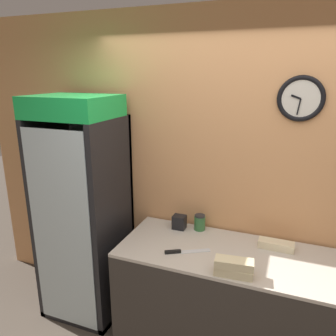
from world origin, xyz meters
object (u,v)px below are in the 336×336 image
Objects in this scene: condiment_jar at (200,222)px; napkin_dispenser at (179,222)px; sandwich_stack_middle at (234,264)px; sandwich_flat_left at (276,245)px; chefs_knife at (181,252)px; sandwich_stack_bottom at (234,271)px; beverage_cooler at (86,199)px.

napkin_dispenser is (-0.17, -0.05, -0.01)m from condiment_jar.
sandwich_stack_middle is 0.53m from sandwich_flat_left.
sandwich_flat_left is (0.24, 0.47, -0.06)m from sandwich_stack_middle.
sandwich_flat_left is at bearing 25.90° from chefs_knife.
sandwich_flat_left is at bearing -3.34° from napkin_dispenser.
napkin_dispenser is (-0.57, 0.52, 0.03)m from sandwich_stack_bottom.
beverage_cooler is 1.47m from sandwich_stack_bottom.
napkin_dispenser reaches higher than sandwich_flat_left.
beverage_cooler is 1.03m from chefs_knife.
beverage_cooler is 7.52× the size of sandwich_flat_left.
sandwich_stack_bottom reaches higher than chefs_knife.
chefs_knife is at bearing 161.06° from sandwich_stack_middle.
sandwich_stack_middle reaches higher than sandwich_stack_bottom.
condiment_jar is (-0.40, 0.56, 0.04)m from sandwich_stack_bottom.
sandwich_stack_middle is (1.41, -0.36, -0.12)m from beverage_cooler.
sandwich_stack_middle is 1.97× the size of condiment_jar.
chefs_knife is at bearing -12.27° from beverage_cooler.
beverage_cooler is 14.92× the size of condiment_jar.
napkin_dispenser reaches higher than sandwich_stack_bottom.
sandwich_stack_bottom is 0.69m from condiment_jar.
sandwich_stack_middle is (0.00, 0.00, 0.06)m from sandwich_stack_bottom.
sandwich_stack_bottom is 0.06m from sandwich_stack_middle.
beverage_cooler is 1.46m from sandwich_stack_middle.
condiment_jar is (-0.64, 0.09, 0.04)m from sandwich_flat_left.
sandwich_stack_bottom is 0.53m from sandwich_flat_left.
sandwich_stack_bottom is 0.77m from napkin_dispenser.
sandwich_stack_bottom is at bearing -14.31° from beverage_cooler.
chefs_knife is 0.40m from napkin_dispenser.
beverage_cooler reaches higher than sandwich_flat_left.
beverage_cooler reaches higher than sandwich_stack_bottom.
condiment_jar reaches higher than napkin_dispenser.
beverage_cooler is 0.87m from napkin_dispenser.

